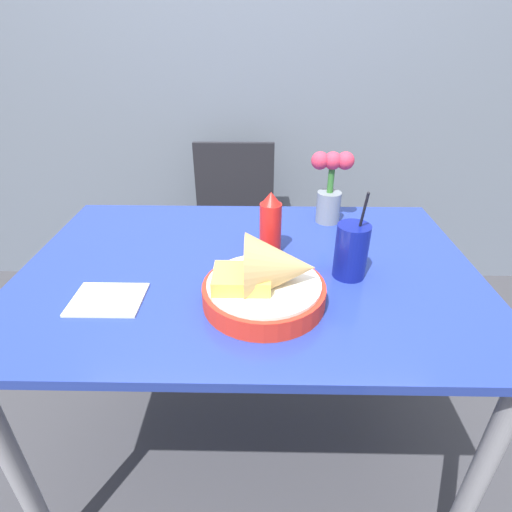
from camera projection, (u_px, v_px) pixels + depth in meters
ground_plane at (251, 442)px, 1.50m from camera, size 12.00×12.00×0.00m
wall_window at (256, 42)px, 1.92m from camera, size 7.00×0.06×2.60m
dining_table at (249, 294)px, 1.17m from camera, size 1.26×0.86×0.78m
chair_far_window at (234, 216)px, 2.03m from camera, size 0.40×0.40×0.87m
food_basket at (269, 281)px, 0.94m from camera, size 0.29×0.29×0.18m
ketchup_bottle at (271, 224)px, 1.14m from camera, size 0.06×0.06×0.19m
drink_cup at (351, 253)px, 1.04m from camera, size 0.09×0.09×0.25m
flower_vase at (330, 186)px, 1.31m from camera, size 0.14×0.08×0.24m
napkin at (108, 299)px, 0.97m from camera, size 0.17×0.14×0.01m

